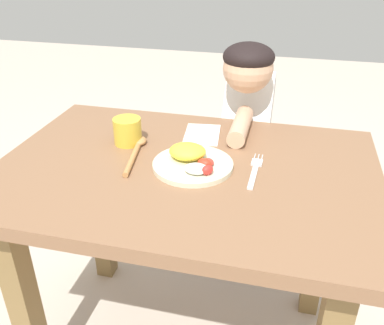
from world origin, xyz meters
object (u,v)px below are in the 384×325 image
Objects in this scene: plate at (192,161)px; person at (246,150)px; spoon at (136,149)px; fork at (255,170)px; drinking_cup at (128,131)px.

plate is 0.50m from person.
person reaches higher than spoon.
plate is 1.15× the size of fork.
spoon is 0.52m from person.
person reaches higher than drinking_cup.
drinking_cup is (-0.04, 0.05, 0.03)m from spoon.
drinking_cup reaches higher than spoon.
person is at bearing -43.33° from spoon.
fork is 0.35m from spoon.
drinking_cup is at bearing 31.30° from spoon.
drinking_cup is at bearing 47.93° from person.
plate is 0.25m from drinking_cup.
fork is 0.47m from person.
person is (0.32, 0.36, -0.20)m from drinking_cup.
drinking_cup is (-0.39, 0.08, 0.04)m from fork.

